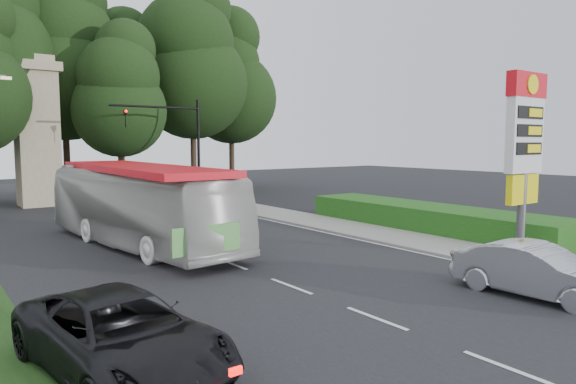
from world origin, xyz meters
TOP-DOWN VIEW (x-y plane):
  - ground at (0.00, 0.00)m, footprint 120.00×120.00m
  - road_surface at (0.00, 12.00)m, footprint 14.00×80.00m
  - sidewalk_right at (8.50, 12.00)m, footprint 3.00×80.00m
  - hedge at (11.50, 8.00)m, footprint 3.00×14.00m
  - gas_station_pylon at (9.20, 1.99)m, footprint 2.10×0.45m
  - traffic_signal_mast at (5.68, 24.00)m, footprint 6.10×0.35m
  - monument at (-2.00, 30.00)m, footprint 3.00×3.00m
  - tree_center_right at (1.00, 35.00)m, footprint 9.24×9.24m
  - tree_east_near at (6.00, 37.00)m, footprint 8.12×8.12m
  - tree_east_mid at (11.00, 33.00)m, footprint 9.52×9.52m
  - tree_far_east at (16.00, 35.00)m, footprint 8.68×8.68m
  - tree_monument_right at (3.50, 29.50)m, footprint 6.72×6.72m
  - transit_bus at (-1.44, 12.55)m, footprint 4.16×12.39m
  - sedan_silver at (4.92, -0.89)m, footprint 1.85×4.65m
  - suv_charcoal at (-6.01, 1.27)m, footprint 3.17×5.66m

SIDE VIEW (x-z plane):
  - ground at x=0.00m, z-range 0.00..0.00m
  - road_surface at x=0.00m, z-range 0.00..0.02m
  - sidewalk_right at x=8.50m, z-range 0.00..0.12m
  - hedge at x=11.50m, z-range 0.00..1.20m
  - suv_charcoal at x=-6.01m, z-range 0.00..1.49m
  - sedan_silver at x=4.92m, z-range 0.00..1.50m
  - transit_bus at x=-1.44m, z-range 0.00..3.38m
  - gas_station_pylon at x=9.20m, z-range 1.02..7.87m
  - traffic_signal_mast at x=5.68m, z-range 1.07..8.27m
  - monument at x=-2.00m, z-range 0.08..10.13m
  - tree_monument_right at x=3.50m, z-range 1.41..14.61m
  - tree_east_near at x=6.00m, z-range 1.71..17.66m
  - tree_far_east at x=16.00m, z-range 1.83..18.88m
  - tree_center_right at x=1.00m, z-range 1.94..20.09m
  - tree_east_mid at x=11.00m, z-range 2.00..20.70m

